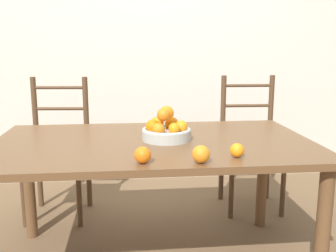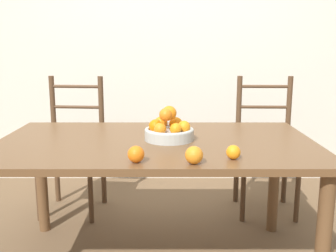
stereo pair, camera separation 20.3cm
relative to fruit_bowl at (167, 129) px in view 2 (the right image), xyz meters
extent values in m
cube|color=silver|center=(-0.07, 1.50, 0.51)|extent=(8.00, 0.06, 2.60)
cube|color=brown|center=(-0.07, -0.01, -0.08)|extent=(1.70, 1.00, 0.03)
cylinder|color=brown|center=(0.70, -0.44, -0.44)|extent=(0.07, 0.07, 0.70)
cylinder|color=brown|center=(-0.84, 0.41, -0.44)|extent=(0.07, 0.07, 0.70)
cylinder|color=brown|center=(0.70, 0.41, -0.44)|extent=(0.07, 0.07, 0.70)
cylinder|color=#B2B7B2|center=(0.00, 0.00, -0.03)|extent=(0.27, 0.27, 0.05)
torus|color=#B2B7B2|center=(0.00, 0.00, -0.01)|extent=(0.27, 0.27, 0.02)
sphere|color=orange|center=(0.08, -0.01, 0.02)|extent=(0.07, 0.07, 0.07)
sphere|color=orange|center=(0.04, 0.07, 0.02)|extent=(0.07, 0.07, 0.07)
sphere|color=orange|center=(-0.04, 0.06, 0.02)|extent=(0.07, 0.07, 0.07)
sphere|color=orange|center=(-0.08, 0.01, 0.02)|extent=(0.07, 0.07, 0.07)
sphere|color=orange|center=(-0.04, -0.07, 0.02)|extent=(0.07, 0.07, 0.07)
sphere|color=orange|center=(0.04, -0.07, 0.02)|extent=(0.06, 0.06, 0.06)
sphere|color=orange|center=(0.00, 0.00, 0.09)|extent=(0.08, 0.08, 0.08)
sphere|color=orange|center=(-0.01, 0.01, 0.08)|extent=(0.06, 0.06, 0.06)
sphere|color=orange|center=(-0.02, -0.03, 0.08)|extent=(0.07, 0.07, 0.07)
sphere|color=orange|center=(-0.14, -0.42, -0.02)|extent=(0.07, 0.07, 0.07)
sphere|color=orange|center=(0.11, -0.44, -0.02)|extent=(0.08, 0.08, 0.08)
sphere|color=orange|center=(0.29, -0.37, -0.03)|extent=(0.06, 0.06, 0.06)
cylinder|color=#513823|center=(-0.92, 0.56, -0.57)|extent=(0.04, 0.04, 0.44)
cylinder|color=#513823|center=(-0.55, 0.52, -0.57)|extent=(0.04, 0.04, 0.44)
cylinder|color=#513823|center=(-0.89, 0.92, -0.29)|extent=(0.04, 0.04, 1.01)
cylinder|color=#513823|center=(-0.51, 0.88, -0.29)|extent=(0.04, 0.04, 1.01)
cube|color=#513823|center=(-0.72, 0.72, -0.33)|extent=(0.46, 0.44, 0.04)
cylinder|color=#513823|center=(-0.70, 0.90, -0.18)|extent=(0.38, 0.06, 0.02)
cylinder|color=#513823|center=(-0.70, 0.90, -0.02)|extent=(0.38, 0.06, 0.02)
cylinder|color=#513823|center=(-0.70, 0.90, 0.14)|extent=(0.38, 0.06, 0.02)
cylinder|color=#513823|center=(0.53, 0.55, -0.57)|extent=(0.04, 0.04, 0.44)
cylinder|color=#513823|center=(0.91, 0.53, -0.57)|extent=(0.04, 0.04, 0.44)
cylinder|color=#513823|center=(0.54, 0.91, -0.29)|extent=(0.04, 0.04, 1.01)
cylinder|color=#513823|center=(0.92, 0.89, -0.29)|extent=(0.04, 0.04, 1.01)
cube|color=#513823|center=(0.72, 0.72, -0.33)|extent=(0.43, 0.42, 0.04)
cylinder|color=#513823|center=(0.73, 0.90, -0.18)|extent=(0.38, 0.04, 0.02)
cylinder|color=#513823|center=(0.73, 0.90, -0.02)|extent=(0.38, 0.04, 0.02)
cylinder|color=#513823|center=(0.73, 0.90, 0.14)|extent=(0.38, 0.04, 0.02)
camera|label=1|loc=(-0.21, -2.06, 0.45)|focal=42.00mm
camera|label=2|loc=(0.00, -2.07, 0.45)|focal=42.00mm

